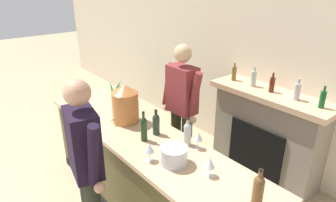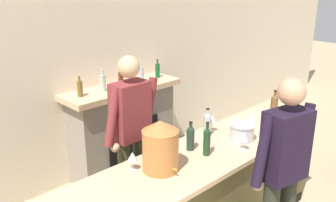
{
  "view_description": "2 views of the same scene",
  "coord_description": "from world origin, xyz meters",
  "px_view_note": "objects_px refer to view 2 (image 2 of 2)",
  "views": [
    {
      "loc": [
        2.14,
        1.14,
        2.49
      ],
      "look_at": [
        -0.35,
        3.19,
        1.14
      ],
      "focal_mm": 32.0,
      "sensor_mm": 36.0,
      "label": 1
    },
    {
      "loc": [
        -2.38,
        0.7,
        2.5
      ],
      "look_at": [
        -0.14,
        3.01,
        1.4
      ],
      "focal_mm": 40.0,
      "sensor_mm": 36.0,
      "label": 2
    }
  ],
  "objects_px": {
    "person_customer": "(282,174)",
    "wine_bottle_port_short": "(207,141)",
    "wine_glass_back_row": "(251,117)",
    "wine_bottle_merlot_tall": "(190,137)",
    "wine_glass_front_left": "(132,157)",
    "wine_glass_mid_counter": "(244,137)",
    "wine_glass_by_dispenser": "(212,119)",
    "copper_dispenser": "(160,146)",
    "wine_bottle_chardonnay_pale": "(207,123)",
    "person_bartender": "(132,136)",
    "wine_bottle_riesling_slim": "(274,105)",
    "fireplace_stone": "(123,129)",
    "ice_bucket_steel": "(242,132)"
  },
  "relations": [
    {
      "from": "wine_bottle_riesling_slim",
      "to": "person_customer",
      "type": "bearing_deg",
      "value": -146.32
    },
    {
      "from": "wine_bottle_port_short",
      "to": "copper_dispenser",
      "type": "bearing_deg",
      "value": 169.57
    },
    {
      "from": "person_bartender",
      "to": "wine_glass_front_left",
      "type": "relative_size",
      "value": 11.39
    },
    {
      "from": "wine_glass_by_dispenser",
      "to": "ice_bucket_steel",
      "type": "bearing_deg",
      "value": -82.39
    },
    {
      "from": "wine_bottle_port_short",
      "to": "wine_glass_front_left",
      "type": "xyz_separation_m",
      "value": [
        -0.64,
        0.25,
        -0.03
      ]
    },
    {
      "from": "wine_glass_mid_counter",
      "to": "wine_glass_back_row",
      "type": "bearing_deg",
      "value": 27.06
    },
    {
      "from": "copper_dispenser",
      "to": "wine_bottle_port_short",
      "type": "relative_size",
      "value": 1.39
    },
    {
      "from": "copper_dispenser",
      "to": "wine_glass_by_dispenser",
      "type": "distance_m",
      "value": 0.96
    },
    {
      "from": "fireplace_stone",
      "to": "wine_glass_mid_counter",
      "type": "relative_size",
      "value": 8.97
    },
    {
      "from": "wine_glass_back_row",
      "to": "person_bartender",
      "type": "bearing_deg",
      "value": 148.62
    },
    {
      "from": "person_bartender",
      "to": "copper_dispenser",
      "type": "distance_m",
      "value": 0.71
    },
    {
      "from": "wine_bottle_port_short",
      "to": "wine_glass_front_left",
      "type": "distance_m",
      "value": 0.69
    },
    {
      "from": "wine_bottle_merlot_tall",
      "to": "person_bartender",
      "type": "bearing_deg",
      "value": 112.77
    },
    {
      "from": "person_customer",
      "to": "wine_bottle_port_short",
      "type": "distance_m",
      "value": 0.7
    },
    {
      "from": "wine_bottle_chardonnay_pale",
      "to": "fireplace_stone",
      "type": "bearing_deg",
      "value": 89.55
    },
    {
      "from": "copper_dispenser",
      "to": "ice_bucket_steel",
      "type": "relative_size",
      "value": 1.76
    },
    {
      "from": "copper_dispenser",
      "to": "wine_glass_back_row",
      "type": "height_order",
      "value": "copper_dispenser"
    },
    {
      "from": "person_customer",
      "to": "copper_dispenser",
      "type": "distance_m",
      "value": 0.99
    },
    {
      "from": "wine_bottle_merlot_tall",
      "to": "wine_glass_front_left",
      "type": "xyz_separation_m",
      "value": [
        -0.61,
        0.08,
        -0.01
      ]
    },
    {
      "from": "copper_dispenser",
      "to": "wine_bottle_chardonnay_pale",
      "type": "xyz_separation_m",
      "value": [
        0.82,
        0.19,
        -0.09
      ]
    },
    {
      "from": "wine_glass_back_row",
      "to": "wine_glass_mid_counter",
      "type": "bearing_deg",
      "value": -152.94
    },
    {
      "from": "wine_bottle_merlot_tall",
      "to": "wine_bottle_chardonnay_pale",
      "type": "height_order",
      "value": "wine_bottle_chardonnay_pale"
    },
    {
      "from": "person_bartender",
      "to": "wine_bottle_chardonnay_pale",
      "type": "bearing_deg",
      "value": -37.49
    },
    {
      "from": "wine_bottle_port_short",
      "to": "wine_bottle_riesling_slim",
      "type": "distance_m",
      "value": 1.27
    },
    {
      "from": "person_customer",
      "to": "wine_glass_by_dispenser",
      "type": "bearing_deg",
      "value": 71.84
    },
    {
      "from": "person_bartender",
      "to": "wine_glass_back_row",
      "type": "bearing_deg",
      "value": -31.38
    },
    {
      "from": "fireplace_stone",
      "to": "wine_bottle_merlot_tall",
      "type": "bearing_deg",
      "value": -103.86
    },
    {
      "from": "wine_glass_front_left",
      "to": "wine_glass_mid_counter",
      "type": "bearing_deg",
      "value": -23.72
    },
    {
      "from": "wine_bottle_riesling_slim",
      "to": "fireplace_stone",
      "type": "bearing_deg",
      "value": 120.02
    },
    {
      "from": "wine_bottle_port_short",
      "to": "wine_bottle_riesling_slim",
      "type": "bearing_deg",
      "value": 3.9
    },
    {
      "from": "person_customer",
      "to": "wine_bottle_port_short",
      "type": "relative_size",
      "value": 5.67
    },
    {
      "from": "person_customer",
      "to": "person_bartender",
      "type": "distance_m",
      "value": 1.46
    },
    {
      "from": "wine_bottle_riesling_slim",
      "to": "wine_glass_front_left",
      "type": "distance_m",
      "value": 1.92
    },
    {
      "from": "person_customer",
      "to": "wine_bottle_port_short",
      "type": "bearing_deg",
      "value": 100.76
    },
    {
      "from": "copper_dispenser",
      "to": "ice_bucket_steel",
      "type": "distance_m",
      "value": 0.99
    },
    {
      "from": "person_bartender",
      "to": "wine_bottle_riesling_slim",
      "type": "height_order",
      "value": "person_bartender"
    },
    {
      "from": "wine_bottle_merlot_tall",
      "to": "wine_bottle_chardonnay_pale",
      "type": "bearing_deg",
      "value": 16.21
    },
    {
      "from": "copper_dispenser",
      "to": "wine_glass_mid_counter",
      "type": "bearing_deg",
      "value": -17.71
    },
    {
      "from": "wine_glass_back_row",
      "to": "ice_bucket_steel",
      "type": "bearing_deg",
      "value": -161.06
    },
    {
      "from": "wine_glass_back_row",
      "to": "wine_bottle_merlot_tall",
      "type": "bearing_deg",
      "value": 173.77
    },
    {
      "from": "person_customer",
      "to": "wine_glass_back_row",
      "type": "xyz_separation_m",
      "value": [
        0.68,
        0.75,
        0.1
      ]
    },
    {
      "from": "person_bartender",
      "to": "wine_glass_by_dispenser",
      "type": "distance_m",
      "value": 0.84
    },
    {
      "from": "wine_bottle_port_short",
      "to": "wine_bottle_merlot_tall",
      "type": "bearing_deg",
      "value": 98.71
    },
    {
      "from": "wine_bottle_riesling_slim",
      "to": "wine_glass_front_left",
      "type": "relative_size",
      "value": 1.98
    },
    {
      "from": "fireplace_stone",
      "to": "person_bartender",
      "type": "relative_size",
      "value": 0.87
    },
    {
      "from": "wine_bottle_port_short",
      "to": "wine_bottle_riesling_slim",
      "type": "relative_size",
      "value": 1.01
    },
    {
      "from": "wine_glass_back_row",
      "to": "wine_glass_by_dispenser",
      "type": "bearing_deg",
      "value": 147.99
    },
    {
      "from": "wine_bottle_riesling_slim",
      "to": "wine_glass_by_dispenser",
      "type": "bearing_deg",
      "value": 164.95
    },
    {
      "from": "person_bartender",
      "to": "wine_glass_by_dispenser",
      "type": "bearing_deg",
      "value": -31.05
    },
    {
      "from": "wine_bottle_port_short",
      "to": "wine_glass_front_left",
      "type": "relative_size",
      "value": 2.0
    }
  ]
}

